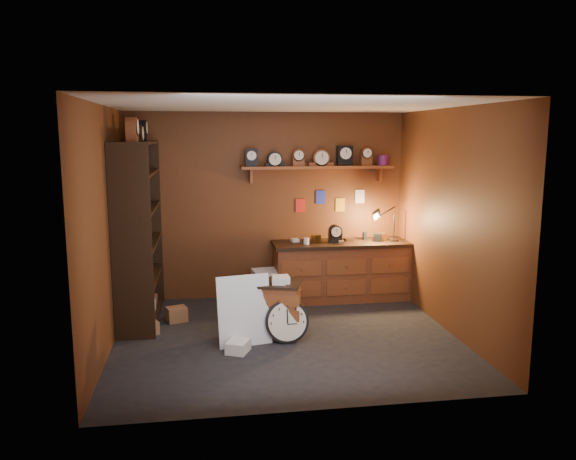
% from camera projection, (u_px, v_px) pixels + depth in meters
% --- Properties ---
extents(floor, '(4.00, 4.00, 0.00)m').
position_uv_depth(floor, '(286.00, 338.00, 6.66)').
color(floor, black).
rests_on(floor, ground).
extents(room_shell, '(4.02, 3.62, 2.71)m').
position_uv_depth(room_shell, '(289.00, 192.00, 6.49)').
color(room_shell, '#5E3116').
rests_on(room_shell, ground).
extents(shelving_unit, '(0.47, 1.60, 2.58)m').
position_uv_depth(shelving_unit, '(136.00, 224.00, 7.14)').
color(shelving_unit, black).
rests_on(shelving_unit, ground).
extents(workbench, '(1.99, 0.66, 1.36)m').
position_uv_depth(workbench, '(341.00, 267.00, 8.18)').
color(workbench, brown).
rests_on(workbench, ground).
extents(low_cabinet, '(0.69, 0.63, 0.75)m').
position_uv_depth(low_cabinet, '(276.00, 306.00, 6.70)').
color(low_cabinet, brown).
rests_on(low_cabinet, ground).
extents(big_round_clock, '(0.51, 0.17, 0.51)m').
position_uv_depth(big_round_clock, '(287.00, 321.00, 6.48)').
color(big_round_clock, black).
rests_on(big_round_clock, ground).
extents(white_panel, '(0.64, 0.29, 0.82)m').
position_uv_depth(white_panel, '(245.00, 344.00, 6.47)').
color(white_panel, silver).
rests_on(white_panel, ground).
extents(mini_fridge, '(0.51, 0.53, 0.48)m').
position_uv_depth(mini_fridge, '(270.00, 287.00, 7.98)').
color(mini_fridge, silver).
rests_on(mini_fridge, ground).
extents(floor_box_a, '(0.32, 0.30, 0.15)m').
position_uv_depth(floor_box_a, '(147.00, 328.00, 6.77)').
color(floor_box_a, '#966441').
rests_on(floor_box_a, ground).
extents(floor_box_b, '(0.31, 0.33, 0.13)m').
position_uv_depth(floor_box_b, '(238.00, 346.00, 6.21)').
color(floor_box_b, white).
rests_on(floor_box_b, ground).
extents(floor_box_c, '(0.30, 0.27, 0.19)m').
position_uv_depth(floor_box_c, '(177.00, 314.00, 7.24)').
color(floor_box_c, '#966441').
rests_on(floor_box_c, ground).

